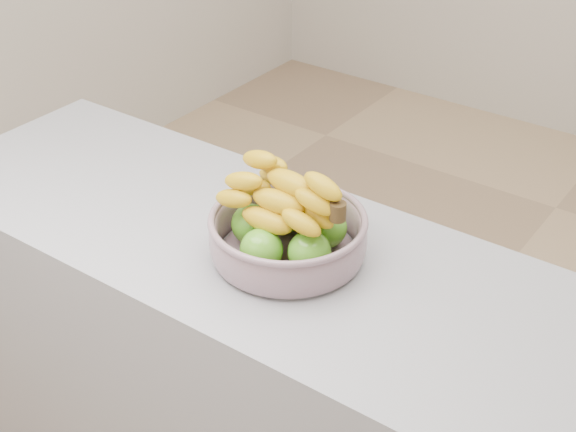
# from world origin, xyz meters

# --- Properties ---
(ground) EXTENTS (4.00, 4.00, 0.00)m
(ground) POSITION_xyz_m (0.00, 0.00, 0.00)
(ground) COLOR tan
(ground) RESTS_ON ground
(counter) EXTENTS (2.00, 0.60, 0.90)m
(counter) POSITION_xyz_m (0.00, -0.80, 0.45)
(counter) COLOR gray
(counter) RESTS_ON ground
(fruit_bowl) EXTENTS (0.34, 0.34, 0.21)m
(fruit_bowl) POSITION_xyz_m (-0.02, -0.80, 0.96)
(fruit_bowl) COLOR #9DA9BD
(fruit_bowl) RESTS_ON counter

